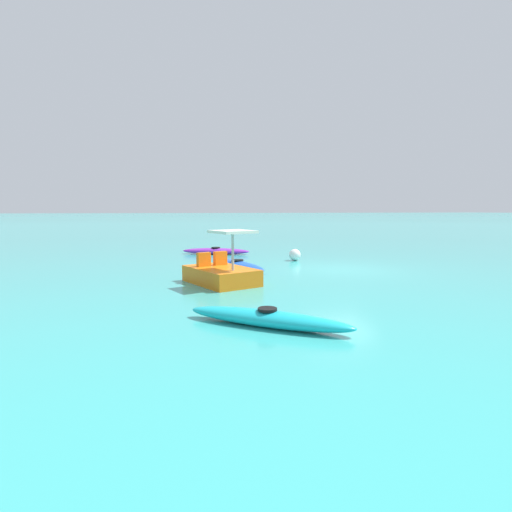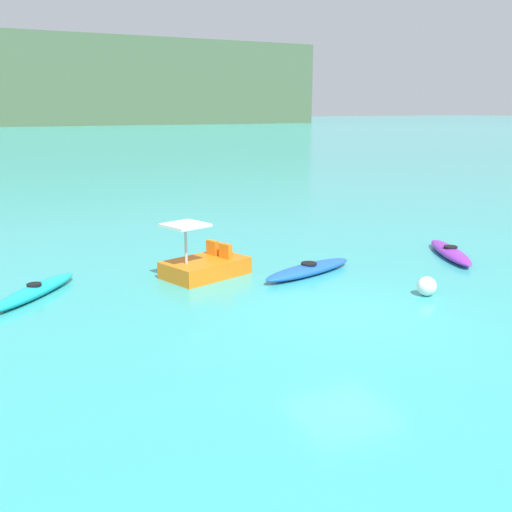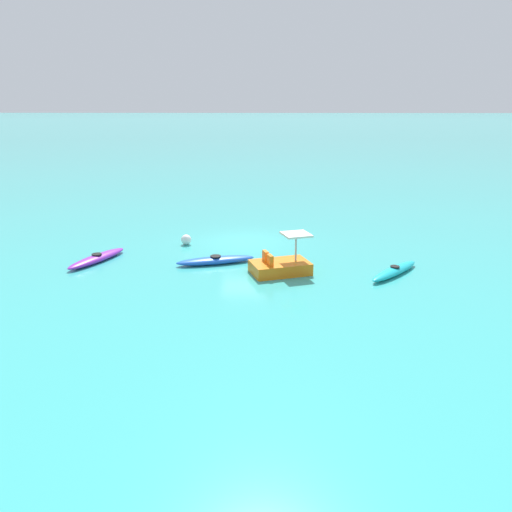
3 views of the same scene
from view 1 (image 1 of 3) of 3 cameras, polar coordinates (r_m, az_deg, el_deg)
The scene contains 6 objects.
ground_plane at distance 15.79m, azimuth 11.74°, elevation -1.86°, with size 600.00×600.00×0.00m, color #38ADA8.
kayak_blue at distance 15.53m, azimuth -2.66°, elevation -1.27°, with size 3.59×1.76×0.37m.
kayak_cyan at distance 7.95m, azimuth 1.62°, elevation -8.83°, with size 2.73×3.00×0.37m.
kayak_purple at distance 20.81m, azimuth -5.72°, elevation 0.69°, with size 2.08×3.47×0.37m.
pedal_boat_orange at distance 12.47m, azimuth -4.94°, elevation -2.40°, with size 2.76×2.20×1.68m.
buoy_white at distance 18.17m, azimuth 5.52°, elevation 0.16°, with size 0.52×0.52×0.52m, color white.
Camera 1 is at (-13.79, 7.34, 2.27)m, focal length 28.23 mm.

